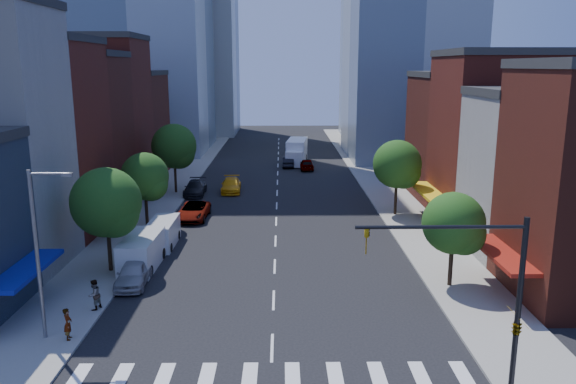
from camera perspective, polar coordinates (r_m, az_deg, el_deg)
name	(u,v)px	position (r m, az deg, el deg)	size (l,w,h in m)	color
ground	(272,348)	(29.94, -1.63, -15.53)	(220.00, 220.00, 0.00)	black
sidewalk_left	(174,185)	(69.09, -11.52, 0.67)	(5.00, 120.00, 0.15)	gray
sidewalk_right	(380,185)	(68.91, 9.36, 0.73)	(5.00, 120.00, 0.15)	gray
crosswalk	(271,379)	(27.34, -1.73, -18.50)	(19.00, 3.00, 0.01)	silver
bldg_left_2	(24,141)	(51.94, -25.22, 4.68)	(12.00, 9.00, 16.00)	maroon
bldg_left_3	(63,135)	(59.78, -21.86, 5.39)	(12.00, 8.00, 15.00)	#541F15
bldg_left_4	(91,117)	(67.64, -19.38, 7.18)	(12.00, 9.00, 17.00)	maroon
bldg_left_5	(116,126)	(76.85, -17.04, 6.42)	(12.00, 10.00, 13.00)	#541F15
bldg_right_1	(552,176)	(46.89, 25.26, 1.45)	(12.00, 8.00, 12.00)	silver
bldg_right_2	(507,141)	(54.79, 21.37, 4.84)	(12.00, 10.00, 15.00)	maroon
bldg_right_3	(470,138)	(64.22, 18.01, 5.23)	(12.00, 10.00, 13.00)	#541F15
traffic_signal	(505,309)	(25.84, 21.21, -10.99)	(7.24, 2.24, 8.00)	black
streetlight	(40,245)	(31.31, -23.90, -4.92)	(2.25, 0.25, 9.00)	slate
tree_left_near	(108,205)	(40.23, -17.80, -1.28)	(4.80, 4.80, 7.30)	black
tree_left_mid	(146,178)	(50.66, -14.20, 1.34)	(4.20, 4.20, 6.65)	black
tree_left_far	(175,148)	(64.05, -11.37, 4.41)	(5.00, 5.00, 7.75)	black
tree_right_near	(456,226)	(37.42, 16.70, -3.31)	(4.00, 4.00, 6.20)	black
tree_right_far	(399,166)	(54.28, 11.19, 2.59)	(4.60, 4.60, 7.20)	black
parked_car_front	(134,273)	(38.75, -15.42, -7.96)	(1.88, 4.68, 1.60)	#A1A1A5
parked_car_second	(148,253)	(42.89, -14.06, -6.02)	(1.44, 4.14, 1.36)	black
parked_car_third	(194,211)	(53.70, -9.57, -1.91)	(2.60, 5.63, 1.56)	#999999
parked_car_rear	(195,188)	(63.74, -9.41, 0.41)	(2.22, 5.45, 1.58)	black
cargo_van_near	(141,252)	(41.57, -14.66, -5.96)	(2.37, 5.56, 2.35)	silver
cargo_van_far	(162,233)	(46.18, -12.64, -4.13)	(2.04, 4.94, 2.10)	silver
taxi	(231,185)	(64.71, -5.80, 0.69)	(2.18, 5.36, 1.55)	#F3A70C
traffic_car_oncoming	(288,162)	(80.40, 0.04, 3.09)	(1.59, 4.56, 1.50)	black
traffic_car_far	(307,164)	(78.18, 1.90, 2.83)	(1.82, 4.52, 1.54)	#999999
box_truck	(297,152)	(83.43, 0.88, 4.07)	(3.51, 8.88, 3.48)	white
pedestrian_near	(68,324)	(32.19, -21.46, -12.35)	(0.63, 0.41, 1.73)	#999999
pedestrian_far	(94,295)	(35.27, -19.10, -9.84)	(0.89, 0.69, 1.83)	#999999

